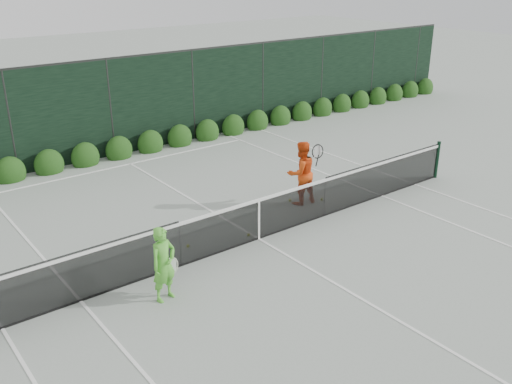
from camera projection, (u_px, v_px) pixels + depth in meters
ground at (259, 239)px, 12.71m from camera, size 80.00×80.00×0.00m
tennis_net at (258, 218)px, 12.50m from camera, size 12.90×0.10×1.07m
player_woman at (164, 264)px, 10.22m from camera, size 0.65×0.45×1.43m
player_man at (301, 173)px, 14.30m from camera, size 0.93×0.71×1.64m
court_lines at (259, 239)px, 12.71m from camera, size 11.03×23.83×0.01m
windscreen_fence at (352, 218)px, 10.15m from camera, size 32.00×21.07×3.06m
hedge_row at (119, 151)px, 17.87m from camera, size 31.66×0.65×0.94m
tennis_balls at (247, 226)px, 13.23m from camera, size 5.08×1.01×0.07m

